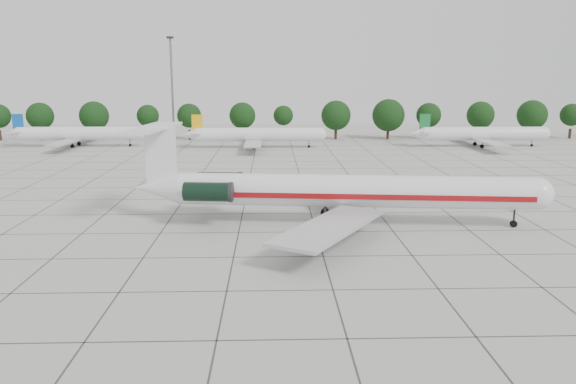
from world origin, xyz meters
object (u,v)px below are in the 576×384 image
Objects in this scene: main_airliner at (332,190)px; bg_airliner_d at (483,134)px; floodlight_mast at (172,81)px; bg_airliner_b at (78,134)px; bg_airliner_c at (258,135)px.

main_airliner is 77.48m from bg_airliner_d.
main_airliner is 94.94m from floodlight_mast.
bg_airliner_b is at bearing 131.96° from main_airliner.
bg_airliner_b is (-49.85, 68.75, -0.81)m from main_airliner.
main_airliner is 1.59× the size of bg_airliner_c.
main_airliner is at bearing -70.25° from floodlight_mast.
main_airliner reaches higher than bg_airliner_c.
bg_airliner_c is at bearing 104.23° from main_airliner.
bg_airliner_b is 1.11× the size of floodlight_mast.
main_airliner is 1.76× the size of floodlight_mast.
bg_airliner_c is 1.00× the size of bg_airliner_d.
bg_airliner_c is at bearing -179.49° from bg_airliner_d.
bg_airliner_d is at bearing -17.58° from floodlight_mast.
bg_airliner_b and bg_airliner_d have the same top height.
bg_airliner_c and bg_airliner_d have the same top height.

